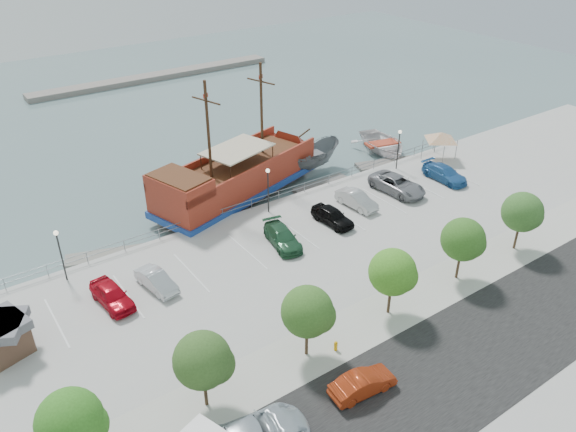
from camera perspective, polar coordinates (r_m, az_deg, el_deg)
ground at (r=46.84m, az=2.41°, el=-3.83°), size 160.00×160.00×0.00m
land_slab at (r=36.38m, az=23.92°, el=-18.21°), size 100.00×58.00×1.20m
street at (r=37.61m, az=17.74°, el=-13.53°), size 100.00×8.00×0.04m
sidewalk at (r=40.34m, az=11.15°, el=-9.04°), size 100.00×4.00×0.05m
seawall_railing at (r=51.55m, az=-2.79°, el=1.53°), size 50.00×0.06×1.00m
far_shore at (r=95.70m, az=-13.30°, el=13.64°), size 40.00×3.00×0.80m
pirate_ship at (r=55.35m, az=-4.15°, el=4.36°), size 21.16×11.27×13.10m
patrol_boat at (r=59.96m, az=2.62°, el=5.69°), size 7.80×4.30×2.85m
speedboat at (r=66.02m, az=9.57°, el=7.06°), size 7.22×8.88×1.62m
dock_west at (r=48.53m, az=-18.09°, el=-3.91°), size 6.51×3.73×0.36m
dock_mid at (r=57.44m, az=3.47°, el=3.15°), size 6.38×1.92×0.36m
dock_east at (r=62.91m, az=9.95°, el=5.23°), size 7.06×3.88×0.39m
shed at (r=39.51m, az=-27.14°, el=-10.87°), size 3.76×3.76×2.49m
canopy_tent at (r=62.30m, az=15.35°, el=8.20°), size 4.82×4.82×3.50m
street_sedan at (r=33.79m, az=7.60°, el=-16.51°), size 4.16×1.77×1.33m
fire_hydrant at (r=36.26m, az=4.87°, el=-12.99°), size 0.25×0.25×0.71m
lamp_post_left at (r=43.69m, az=-22.23°, el=-2.90°), size 0.36×0.36×4.28m
lamp_post_mid at (r=49.46m, az=-2.04°, el=3.41°), size 0.36×0.36×4.28m
lamp_post_right at (r=58.89m, az=11.20°, el=7.34°), size 0.36×0.36×4.28m
tree_a at (r=30.05m, az=-20.95°, el=-18.99°), size 3.30×3.20×5.00m
tree_b at (r=31.32m, az=-8.38°, el=-14.38°), size 3.30×3.20×5.00m
tree_c at (r=34.01m, az=2.24°, el=-9.77°), size 3.30×3.20×5.00m
tree_d at (r=37.83m, az=10.79°, el=-5.72°), size 3.30×3.20×5.00m
tree_e at (r=42.46m, az=17.53°, el=-2.38°), size 3.30×3.20×5.00m
tree_f at (r=47.67m, az=22.85°, el=0.29°), size 3.30×3.20×5.00m
parked_car_a at (r=41.30m, az=-17.46°, el=-7.67°), size 2.27×4.58×1.50m
parked_car_b at (r=42.02m, az=-13.22°, el=-6.41°), size 2.04×4.18×1.32m
parked_car_d at (r=45.76m, az=-0.56°, el=-2.16°), size 2.85×5.11×1.40m
parked_car_e at (r=48.81m, az=4.54°, el=0.00°), size 2.02×4.42×1.47m
parked_car_f at (r=51.68m, az=6.98°, el=1.65°), size 1.84×4.45×1.43m
parked_car_g at (r=54.87m, az=11.04°, el=3.16°), size 3.15×6.00×1.61m
parked_car_h at (r=58.38m, az=15.63°, el=4.19°), size 2.07×5.04×1.46m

